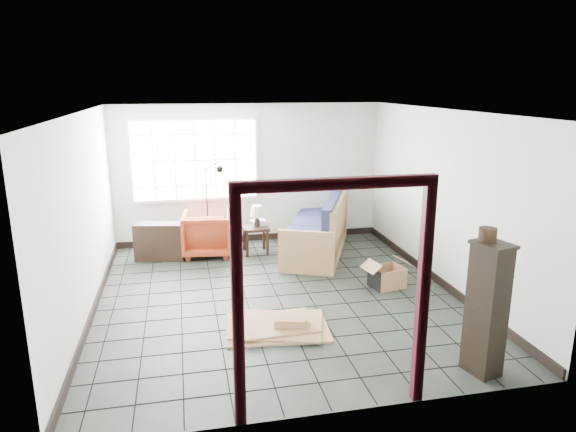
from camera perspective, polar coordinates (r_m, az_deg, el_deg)
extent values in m
plane|color=black|center=(7.44, -1.21, -8.86)|extent=(5.50, 5.50, 0.00)
cube|color=beige|center=(9.69, -4.30, 4.67)|extent=(5.00, 0.02, 2.60)
cube|color=beige|center=(4.47, 5.36, -7.26)|extent=(5.00, 0.02, 2.60)
cube|color=beige|center=(7.02, -21.74, -0.15)|extent=(0.02, 5.50, 2.60)
cube|color=beige|center=(7.87, 16.93, 1.76)|extent=(0.02, 5.50, 2.60)
cube|color=white|center=(6.84, -1.32, 11.56)|extent=(5.00, 5.50, 0.02)
cube|color=black|center=(9.96, -4.15, -2.40)|extent=(4.95, 0.03, 0.12)
cube|color=black|center=(7.41, -20.68, -9.46)|extent=(0.03, 5.45, 0.12)
cube|color=black|center=(8.21, 16.17, -6.71)|extent=(0.03, 5.45, 0.12)
cube|color=silver|center=(9.52, -10.31, 6.13)|extent=(2.32, 0.06, 1.52)
cube|color=white|center=(9.48, -10.30, 6.10)|extent=(2.20, 0.02, 1.40)
cube|color=#360C12|center=(4.46, -5.60, -10.85)|extent=(0.10, 0.08, 2.10)
cube|color=#360C12|center=(4.92, 14.73, -8.78)|extent=(0.10, 0.08, 2.10)
cube|color=#360C12|center=(4.28, 5.43, 3.61)|extent=(1.80, 0.08, 0.10)
cube|color=#A8814C|center=(9.25, 3.16, -2.79)|extent=(1.70, 2.41, 0.40)
cube|color=#A8814C|center=(8.12, 2.03, -4.12)|extent=(0.85, 0.41, 0.72)
cube|color=#A8814C|center=(10.31, 4.08, -0.08)|extent=(0.85, 0.41, 0.72)
cube|color=#A8814C|center=(9.09, 5.72, -0.44)|extent=(0.96, 2.10, 0.78)
cube|color=#192040|center=(8.47, 2.34, -2.37)|extent=(1.02, 0.98, 0.18)
cube|color=#192040|center=(8.35, 4.56, -0.73)|extent=(0.43, 0.72, 0.58)
cube|color=#192040|center=(9.17, 3.05, -1.05)|extent=(1.02, 0.98, 0.18)
cube|color=#192040|center=(9.06, 5.11, 0.48)|extent=(0.43, 0.72, 0.58)
cube|color=#192040|center=(9.88, 3.66, 0.09)|extent=(1.02, 0.98, 0.18)
cube|color=#192040|center=(9.78, 5.58, 1.52)|extent=(0.43, 0.72, 0.58)
imported|color=maroon|center=(9.14, -8.97, -1.70)|extent=(0.91, 0.86, 0.85)
cube|color=black|center=(9.12, -3.63, -1.30)|extent=(0.46, 0.46, 0.05)
cube|color=black|center=(8.99, -4.55, -3.17)|extent=(0.05, 0.05, 0.45)
cube|color=black|center=(9.05, -2.29, -3.02)|extent=(0.05, 0.05, 0.45)
cube|color=black|center=(9.33, -4.88, -2.51)|extent=(0.05, 0.05, 0.45)
cube|color=black|center=(9.39, -2.70, -2.37)|extent=(0.05, 0.05, 0.45)
cylinder|color=black|center=(9.07, -3.44, -0.77)|extent=(0.12, 0.12, 0.13)
cylinder|color=black|center=(9.04, -3.45, -0.07)|extent=(0.03, 0.03, 0.10)
cone|color=beige|center=(9.02, -3.46, 0.57)|extent=(0.32, 0.32, 0.19)
cube|color=silver|center=(9.18, -3.33, -0.73)|extent=(0.27, 0.23, 0.09)
cylinder|color=black|center=(9.15, -4.08, -0.80)|extent=(0.02, 0.06, 0.05)
cylinder|color=black|center=(9.58, -8.79, -3.50)|extent=(0.32, 0.32, 0.03)
cylinder|color=black|center=(9.38, -8.96, 0.83)|extent=(0.03, 0.03, 1.48)
cylinder|color=black|center=(9.23, -8.38, 5.56)|extent=(0.24, 0.11, 0.13)
sphere|color=black|center=(9.25, -7.60, 5.18)|extent=(0.17, 0.17, 0.13)
cube|color=black|center=(9.08, -14.05, -2.76)|extent=(0.88, 0.47, 0.65)
cube|color=black|center=(9.07, -14.05, -2.70)|extent=(0.81, 0.42, 0.03)
cube|color=black|center=(5.71, 21.19, -9.73)|extent=(0.35, 0.41, 1.41)
cube|color=black|center=(5.47, 21.86, -2.96)|extent=(0.39, 0.45, 0.04)
cylinder|color=black|center=(5.49, 21.30, -1.92)|extent=(0.18, 0.18, 0.13)
cube|color=#9C684B|center=(7.90, 10.90, -7.63)|extent=(0.51, 0.44, 0.02)
cube|color=black|center=(7.73, 9.56, -6.93)|extent=(0.09, 0.36, 0.30)
cube|color=#9C684B|center=(7.97, 12.29, -6.40)|extent=(0.09, 0.36, 0.30)
cube|color=#9C684B|center=(7.71, 11.70, -7.09)|extent=(0.44, 0.11, 0.30)
cube|color=#9C684B|center=(7.99, 10.23, -6.25)|extent=(0.44, 0.11, 0.30)
cube|color=#9C684B|center=(7.63, 9.23, -5.56)|extent=(0.24, 0.39, 0.12)
cube|color=#9C684B|center=(7.93, 12.75, -4.93)|extent=(0.24, 0.39, 0.12)
cube|color=#9C684B|center=(6.52, -1.21, -12.27)|extent=(1.34, 1.01, 0.03)
cube|color=#9C684B|center=(6.51, -1.21, -12.07)|extent=(1.29, 1.10, 0.03)
cube|color=#9C684B|center=(6.50, -1.21, -11.86)|extent=(0.98, 0.73, 0.03)
cube|color=#9C684B|center=(6.43, 0.23, -11.51)|extent=(0.43, 0.38, 0.10)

